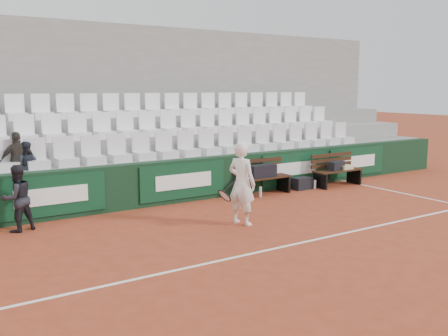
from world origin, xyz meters
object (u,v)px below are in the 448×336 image
at_px(bench_left, 263,185).
at_px(bench_right, 337,178).
at_px(sports_bag_right, 336,166).
at_px(tennis_player, 242,183).
at_px(sports_bag_left, 262,171).
at_px(spectator_c, 24,145).
at_px(ball_kid, 17,198).
at_px(sports_bag_ground, 302,183).
at_px(water_bottle_far, 315,184).
at_px(spectator_b, 17,140).
at_px(water_bottle_near, 260,192).

relative_size(bench_left, bench_right, 1.00).
distance_m(bench_right, sports_bag_right, 0.35).
bearing_deg(sports_bag_right, tennis_player, -157.93).
xyz_separation_m(bench_left, sports_bag_left, (-0.06, -0.01, 0.38)).
height_order(tennis_player, spectator_c, spectator_c).
bearing_deg(tennis_player, bench_right, 21.80).
relative_size(bench_right, sports_bag_left, 2.09).
bearing_deg(spectator_c, sports_bag_left, -171.83).
height_order(sports_bag_left, ball_kid, ball_kid).
distance_m(sports_bag_left, spectator_c, 5.57).
distance_m(bench_left, spectator_c, 5.70).
xyz_separation_m(bench_left, sports_bag_ground, (1.25, -0.05, -0.07)).
relative_size(sports_bag_left, sports_bag_ground, 1.40).
distance_m(water_bottle_far, spectator_b, 7.42).
bearing_deg(sports_bag_left, tennis_player, -135.25).
xyz_separation_m(spectator_b, spectator_c, (0.14, 0.00, -0.10)).
bearing_deg(bench_right, tennis_player, -158.20).
xyz_separation_m(sports_bag_left, spectator_c, (-5.42, 0.93, 0.91)).
bearing_deg(spectator_c, sports_bag_ground, -170.28).
relative_size(bench_right, spectator_c, 1.46).
height_order(bench_left, spectator_b, spectator_b).
distance_m(bench_left, bench_right, 2.39).
bearing_deg(tennis_player, sports_bag_ground, 30.51).
distance_m(bench_right, ball_kid, 8.25).
bearing_deg(sports_bag_left, bench_left, 9.38).
xyz_separation_m(bench_right, spectator_c, (-7.85, 1.16, 1.29)).
bearing_deg(ball_kid, spectator_c, -127.45).
xyz_separation_m(sports_bag_right, sports_bag_ground, (-1.06, 0.18, -0.41)).
distance_m(sports_bag_right, tennis_player, 4.74).
relative_size(sports_bag_right, water_bottle_far, 2.07).
distance_m(water_bottle_far, tennis_player, 4.12).
bearing_deg(bench_left, ball_kid, -178.60).
xyz_separation_m(sports_bag_ground, tennis_player, (-3.33, -1.96, 0.66)).
relative_size(sports_bag_left, spectator_b, 0.58).
xyz_separation_m(tennis_player, spectator_b, (-3.54, 2.93, 0.80)).
relative_size(sports_bag_ground, tennis_player, 0.31).
distance_m(bench_right, sports_bag_left, 2.47).
distance_m(sports_bag_ground, water_bottle_far, 0.35).
relative_size(ball_kid, spectator_b, 1.02).
height_order(bench_left, bench_right, same).
xyz_separation_m(sports_bag_right, spectator_b, (-7.93, 1.16, 1.05)).
height_order(water_bottle_far, spectator_c, spectator_c).
bearing_deg(water_bottle_near, water_bottle_far, 0.51).
height_order(bench_right, ball_kid, ball_kid).
height_order(sports_bag_left, water_bottle_near, sports_bag_left).
height_order(sports_bag_ground, water_bottle_far, sports_bag_ground).
distance_m(bench_left, sports_bag_left, 0.38).
bearing_deg(ball_kid, spectator_b, -120.59).
xyz_separation_m(bench_right, tennis_player, (-4.45, -1.78, 0.59)).
bearing_deg(spectator_c, ball_kid, 87.71).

